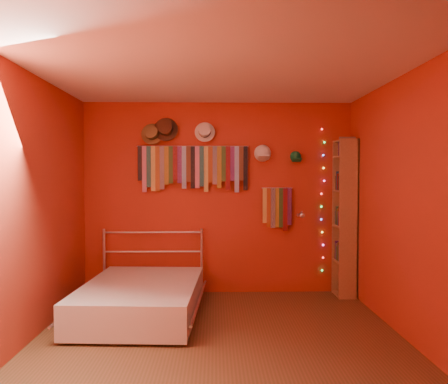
{
  "coord_description": "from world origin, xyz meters",
  "views": [
    {
      "loc": [
        -0.04,
        -3.98,
        1.53
      ],
      "look_at": [
        0.06,
        0.9,
        1.36
      ],
      "focal_mm": 35.0,
      "sensor_mm": 36.0,
      "label": 1
    }
  ],
  "objects": [
    {
      "name": "fairy_lights",
      "position": [
        1.38,
        1.71,
        1.22
      ],
      "size": [
        0.06,
        0.02,
        1.88
      ],
      "color": "#FF3333",
      "rests_on": "back_wall"
    },
    {
      "name": "ceiling",
      "position": [
        0.0,
        0.0,
        2.5
      ],
      "size": [
        3.5,
        3.5,
        0.02
      ],
      "primitive_type": "cube",
      "color": "white",
      "rests_on": "back_wall"
    },
    {
      "name": "bed",
      "position": [
        -0.84,
        0.75,
        0.2
      ],
      "size": [
        1.38,
        1.81,
        0.86
      ],
      "rotation": [
        0.0,
        0.0,
        -0.05
      ],
      "color": "silver",
      "rests_on": "ground"
    },
    {
      "name": "fedora_olive",
      "position": [
        -0.85,
        1.66,
        2.09
      ],
      "size": [
        0.28,
        0.15,
        0.28
      ],
      "rotation": [
        1.36,
        0.0,
        0.0
      ],
      "color": "brown",
      "rests_on": "back_wall"
    },
    {
      "name": "left_wall",
      "position": [
        -1.75,
        0.0,
        1.25
      ],
      "size": [
        0.02,
        3.5,
        2.5
      ],
      "primitive_type": "cube",
      "color": "#AC371B",
      "rests_on": "ground"
    },
    {
      "name": "reading_lamp",
      "position": [
        1.06,
        1.51,
        1.04
      ],
      "size": [
        0.07,
        0.31,
        0.09
      ],
      "color": "silver",
      "rests_on": "back_wall"
    },
    {
      "name": "small_tie_rack",
      "position": [
        0.77,
        1.69,
        1.14
      ],
      "size": [
        0.4,
        0.03,
        0.57
      ],
      "color": "silver",
      "rests_on": "back_wall"
    },
    {
      "name": "cap_white",
      "position": [
        0.58,
        1.7,
        1.83
      ],
      "size": [
        0.2,
        0.25,
        0.2
      ],
      "color": "white",
      "rests_on": "back_wall"
    },
    {
      "name": "back_wall",
      "position": [
        0.0,
        1.75,
        1.25
      ],
      "size": [
        3.5,
        0.02,
        2.5
      ],
      "primitive_type": "cube",
      "color": "#AC371B",
      "rests_on": "ground"
    },
    {
      "name": "right_wall",
      "position": [
        1.75,
        0.0,
        1.25
      ],
      "size": [
        0.02,
        3.5,
        2.5
      ],
      "primitive_type": "cube",
      "color": "#AC371B",
      "rests_on": "ground"
    },
    {
      "name": "cap_green",
      "position": [
        1.01,
        1.7,
        1.79
      ],
      "size": [
        0.16,
        0.2,
        0.16
      ],
      "color": "#186E36",
      "rests_on": "back_wall"
    },
    {
      "name": "fedora_brown",
      "position": [
        -0.67,
        1.65,
        2.15
      ],
      "size": [
        0.31,
        0.17,
        0.31
      ],
      "rotation": [
        1.36,
        0.0,
        0.0
      ],
      "color": "#412617",
      "rests_on": "back_wall"
    },
    {
      "name": "fedora_white",
      "position": [
        -0.17,
        1.66,
        2.12
      ],
      "size": [
        0.26,
        0.14,
        0.26
      ],
      "rotation": [
        1.36,
        0.0,
        0.0
      ],
      "color": "white",
      "rests_on": "back_wall"
    },
    {
      "name": "ground",
      "position": [
        0.0,
        0.0,
        0.0
      ],
      "size": [
        3.5,
        3.5,
        0.0
      ],
      "primitive_type": "plane",
      "color": "brown",
      "rests_on": "ground"
    },
    {
      "name": "bookshelf",
      "position": [
        1.66,
        1.53,
        1.02
      ],
      "size": [
        0.25,
        0.34,
        2.0
      ],
      "color": "#8C5C3F",
      "rests_on": "ground"
    },
    {
      "name": "tie_rack",
      "position": [
        -0.33,
        1.69,
        1.67
      ],
      "size": [
        1.45,
        0.03,
        0.6
      ],
      "color": "silver",
      "rests_on": "back_wall"
    }
  ]
}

